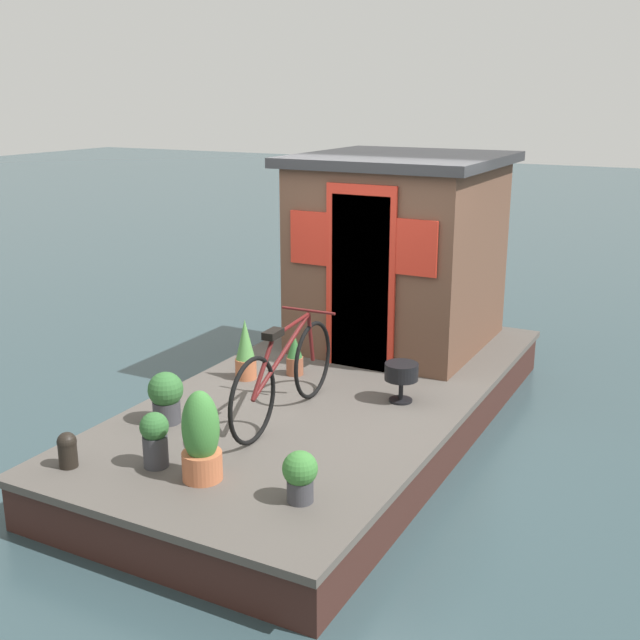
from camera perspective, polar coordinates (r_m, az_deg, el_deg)
name	(u,v)px	position (r m, az deg, el deg)	size (l,w,h in m)	color
ground_plane	(330,431)	(7.50, 0.72, -8.01)	(60.00, 60.00, 0.00)	#2D4247
houseboat_deck	(330,410)	(7.41, 0.73, -6.46)	(5.42, 2.60, 0.44)	#4C4742
houseboat_cabin	(399,250)	(8.45, 5.71, 5.02)	(2.11, 2.00, 2.01)	brown
bicycle	(285,374)	(6.54, -2.55, -3.93)	(1.75, 0.50, 0.83)	black
potted_plant_fern	(166,396)	(6.63, -11.02, -5.36)	(0.29, 0.29, 0.43)	#38383D
potted_plant_thyme	(155,438)	(5.89, -11.79, -8.29)	(0.21, 0.21, 0.42)	#38383D
potted_plant_ivy	(300,474)	(5.32, -1.44, -11.04)	(0.24, 0.24, 0.36)	#38383D
potted_plant_mint	(295,356)	(7.61, -1.83, -2.59)	(0.16, 0.16, 0.40)	#935138
potted_plant_rosemary	(245,351)	(7.50, -5.38, -2.20)	(0.20, 0.20, 0.58)	#B2603D
potted_plant_geranium	(201,439)	(5.62, -8.54, -8.47)	(0.28, 0.28, 0.66)	#B2603D
charcoal_grill	(401,374)	(6.96, 5.87, -3.86)	(0.30, 0.30, 0.35)	black
mooring_bollard	(67,449)	(6.08, -17.70, -8.80)	(0.14, 0.14, 0.27)	black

